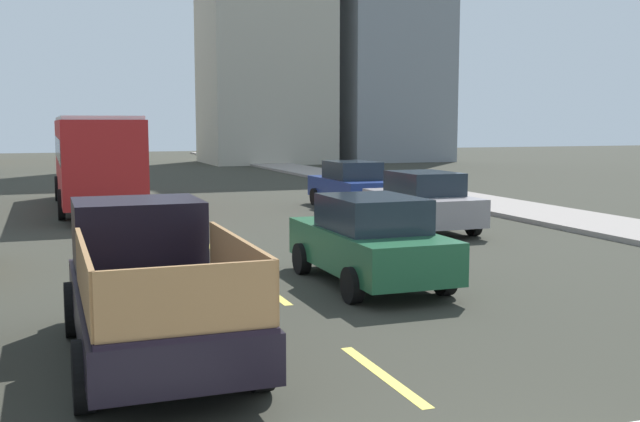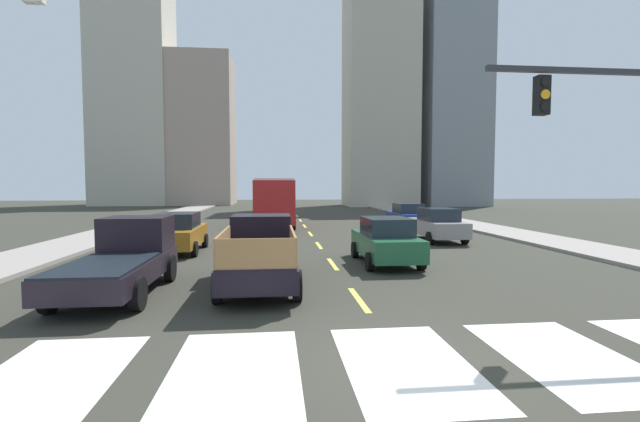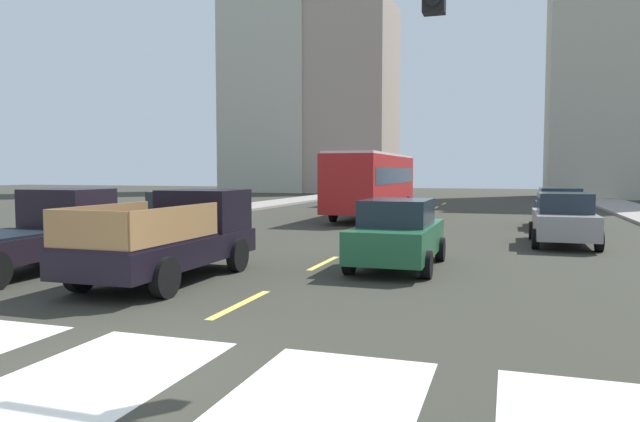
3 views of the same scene
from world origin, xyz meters
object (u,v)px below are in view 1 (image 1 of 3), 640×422
at_px(city_bus, 94,155).
at_px(sedan_near_right, 369,240).
at_px(sedan_near_left, 422,201).
at_px(pickup_stakebed, 150,284).
at_px(sedan_mid, 351,185).

distance_m(city_bus, sedan_near_right, 15.86).
bearing_deg(city_bus, sedan_near_left, -45.50).
height_order(pickup_stakebed, city_bus, city_bus).
distance_m(city_bus, sedan_near_left, 12.53).
height_order(sedan_near_left, sedan_mid, same).
distance_m(sedan_near_right, sedan_near_left, 7.50).
xyz_separation_m(city_bus, sedan_mid, (8.81, -2.97, -1.09)).
distance_m(sedan_near_right, sedan_mid, 13.17).
relative_size(sedan_near_right, sedan_near_left, 1.00).
xyz_separation_m(pickup_stakebed, sedan_near_left, (8.88, 9.01, -0.08)).
bearing_deg(city_bus, sedan_mid, -16.85).
xyz_separation_m(sedan_near_right, sedan_mid, (4.69, 12.30, 0.00)).
bearing_deg(pickup_stakebed, sedan_mid, 58.51).
height_order(city_bus, sedan_mid, city_bus).
distance_m(city_bus, sedan_mid, 9.36).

